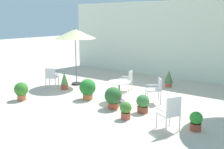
% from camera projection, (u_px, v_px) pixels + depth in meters
% --- Properties ---
extents(ground_plane, '(60.00, 60.00, 0.00)m').
position_uv_depth(ground_plane, '(113.00, 98.00, 9.96)').
color(ground_plane, beige).
extents(villa_facade, '(11.66, 0.30, 3.77)m').
position_uv_depth(villa_facade, '(168.00, 40.00, 13.32)').
color(villa_facade, silver).
rests_on(villa_facade, ground).
extents(patio_umbrella_0, '(1.82, 1.82, 2.53)m').
position_uv_depth(patio_umbrella_0, '(75.00, 34.00, 11.60)').
color(patio_umbrella_0, '#2D2D2D').
rests_on(patio_umbrella_0, ground).
extents(cafe_table_0, '(0.80, 0.80, 0.72)m').
position_uv_depth(cafe_table_0, '(119.00, 88.00, 9.48)').
color(cafe_table_0, white).
rests_on(cafe_table_0, ground).
extents(patio_chair_0, '(0.61, 0.63, 0.87)m').
position_uv_depth(patio_chair_0, '(51.00, 76.00, 11.33)').
color(patio_chair_0, white).
rests_on(patio_chair_0, ground).
extents(patio_chair_1, '(0.62, 0.63, 0.96)m').
position_uv_depth(patio_chair_1, '(171.00, 111.00, 6.94)').
color(patio_chair_1, white).
rests_on(patio_chair_1, ground).
extents(patio_chair_2, '(0.65, 0.64, 0.88)m').
position_uv_depth(patio_chair_2, '(156.00, 88.00, 9.31)').
color(patio_chair_2, silver).
rests_on(patio_chair_2, ground).
extents(patio_chair_3, '(0.56, 0.52, 0.84)m').
position_uv_depth(patio_chair_3, '(127.00, 79.00, 10.89)').
color(patio_chair_3, silver).
rests_on(patio_chair_3, ground).
extents(potted_plant_0, '(0.35, 0.35, 0.52)m').
position_uv_depth(potted_plant_0, '(126.00, 110.00, 7.85)').
color(potted_plant_0, '#B85342').
rests_on(potted_plant_0, ground).
extents(potted_plant_1, '(0.36, 0.36, 0.74)m').
position_uv_depth(potted_plant_1, '(169.00, 78.00, 11.52)').
color(potted_plant_1, '#B8563E').
rests_on(potted_plant_1, ground).
extents(potted_plant_2, '(0.30, 0.30, 0.72)m').
position_uv_depth(potted_plant_2, '(64.00, 81.00, 11.18)').
color(potted_plant_2, '#A44E35').
rests_on(potted_plant_2, ground).
extents(potted_plant_3, '(0.59, 0.57, 0.72)m').
position_uv_depth(potted_plant_3, '(113.00, 97.00, 8.77)').
color(potted_plant_3, '#C15133').
rests_on(potted_plant_3, ground).
extents(potted_plant_4, '(0.41, 0.41, 0.58)m').
position_uv_depth(potted_plant_4, '(143.00, 103.00, 8.38)').
color(potted_plant_4, '#964C34').
rests_on(potted_plant_4, ground).
extents(potted_plant_5, '(0.34, 0.34, 0.52)m').
position_uv_depth(potted_plant_5, '(196.00, 121.00, 7.03)').
color(potted_plant_5, '#9C4432').
rests_on(potted_plant_5, ground).
extents(potted_plant_6, '(0.60, 0.60, 0.76)m').
position_uv_depth(potted_plant_6, '(88.00, 88.00, 9.76)').
color(potted_plant_6, '#C77342').
rests_on(potted_plant_6, ground).
extents(potted_plant_7, '(0.50, 0.50, 0.66)m').
position_uv_depth(potted_plant_7, '(21.00, 90.00, 9.67)').
color(potted_plant_7, '#CF6D48').
rests_on(potted_plant_7, ground).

